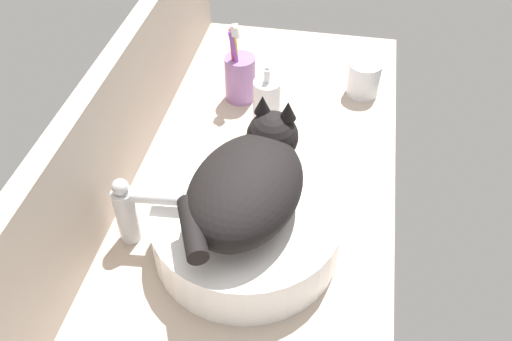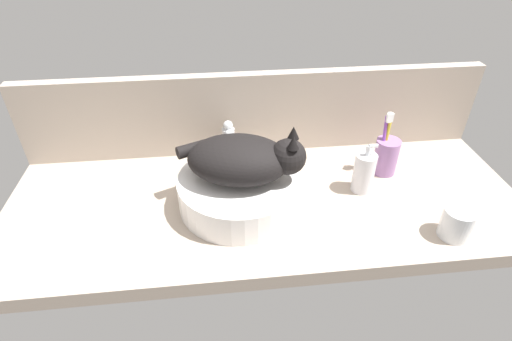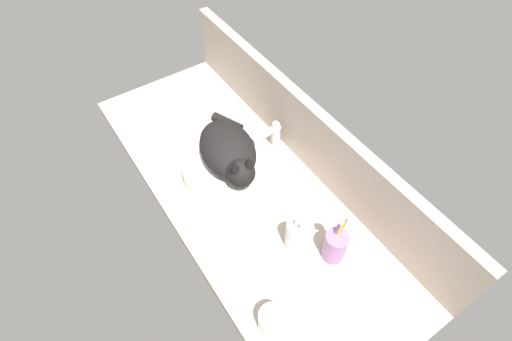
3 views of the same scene
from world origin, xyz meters
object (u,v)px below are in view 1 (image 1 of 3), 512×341
Objects in this scene: cat at (248,182)px; soap_dispenser at (267,104)px; faucet at (132,209)px; water_glass at (363,80)px; sink_basin at (246,231)px; toothbrush_cup at (240,77)px.

cat is 33.18cm from soap_dispenser.
faucet is 62.53cm from water_glass.
cat is 4.09× the size of water_glass.
faucet is at bearing 98.33° from cat.
sink_basin is at bearing 160.76° from water_glass.
water_glass is at bearing -75.41° from toothbrush_cup.
water_glass is (50.83, -36.20, -3.93)cm from faucet.
cat is at bearing -7.86° from sink_basin.
toothbrush_cup is (43.79, -9.18, -1.66)cm from faucet.
sink_basin is at bearing -166.98° from toothbrush_cup.
cat is at bearing -81.67° from faucet.
soap_dispenser is 0.77× the size of toothbrush_cup.
faucet is at bearing 168.16° from toothbrush_cup.
sink_basin is at bearing -85.63° from faucet.
water_glass is (48.02, -17.04, -10.69)cm from cat.
faucet is at bearing 154.36° from soap_dispenser.
sink_basin is at bearing -176.13° from soap_dispenser.
cat reaches higher than soap_dispenser.
toothbrush_cup reaches higher than water_glass.
soap_dispenser is 1.88× the size of water_glass.
faucet reaches higher than water_glass.
cat is 43.01cm from toothbrush_cup.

